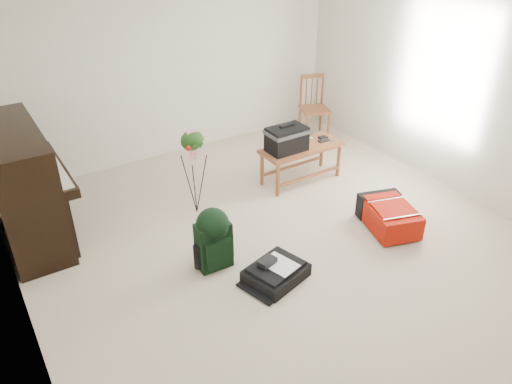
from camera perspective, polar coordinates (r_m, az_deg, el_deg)
floor at (r=5.32m, az=3.34°, el=-6.18°), size 5.00×5.50×0.01m
wall_back at (r=6.96m, az=-9.91°, el=13.96°), size 5.00×0.04×2.50m
wall_right at (r=6.40m, az=22.64°, el=10.64°), size 0.04×5.50×2.50m
piano at (r=5.67m, az=-25.00°, el=0.37°), size 0.71×1.50×1.25m
bench at (r=6.21m, az=4.08°, el=5.77°), size 1.09×0.44×0.83m
dining_chair at (r=7.72m, az=6.57°, el=9.57°), size 0.51×0.51×0.93m
red_suitcase at (r=5.72m, az=14.62°, el=-2.45°), size 0.64×0.81×0.30m
black_duffel at (r=4.85m, az=2.28°, el=-9.11°), size 0.65×0.57×0.23m
green_backpack at (r=4.85m, az=-4.89°, el=-5.04°), size 0.34×0.32×0.66m
flower_stand at (r=5.66m, az=-7.07°, el=2.23°), size 0.33×0.33×1.06m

